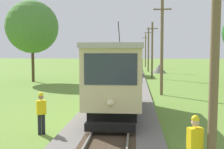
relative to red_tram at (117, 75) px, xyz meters
name	(u,v)px	position (x,y,z in m)	size (l,w,h in m)	color
red_tram	(117,75)	(0.00, 0.00, 0.00)	(2.60, 8.54, 4.79)	beige
freight_car	(129,65)	(0.00, 24.86, -0.64)	(2.40, 5.20, 2.31)	slate
utility_pole_near_tram	(215,50)	(3.01, -7.63, 1.31)	(1.40, 0.32, 6.81)	brown
utility_pole_mid	(162,45)	(3.01, 7.78, 1.72)	(1.40, 0.59, 7.64)	brown
utility_pole_far	(152,49)	(3.01, 21.63, 1.46)	(1.40, 0.58, 7.12)	brown
utility_pole_distant	(148,49)	(3.01, 33.20, 1.58)	(1.40, 0.46, 7.36)	brown
utility_pole_horizon	(146,50)	(3.01, 47.97, 1.47)	(1.40, 0.26, 7.12)	brown
gravel_pile	(159,69)	(4.61, 30.31, -1.51)	(2.27, 2.27, 1.36)	gray
track_worker	(195,144)	(2.59, -7.52, -1.21)	(0.44, 0.36, 1.78)	black
second_worker	(41,111)	(-2.92, -3.74, -1.21)	(0.45, 0.40, 1.78)	black
tree_right_near	(32,27)	(-10.60, 16.29, 3.94)	(5.85, 5.85, 9.07)	#4C3823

